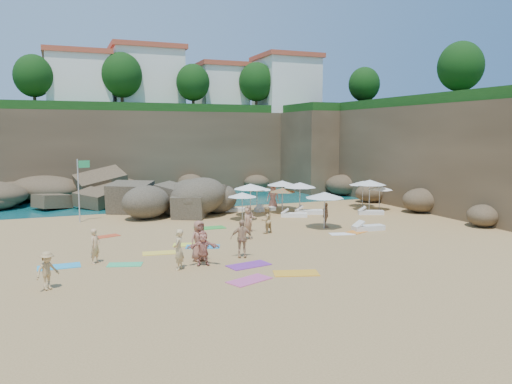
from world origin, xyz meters
name	(u,v)px	position (x,y,z in m)	size (l,w,h in m)	color
ground	(244,232)	(0.00, 0.00, 0.00)	(120.00, 120.00, 0.00)	tan
seawater	(154,184)	(0.00, 30.00, 0.00)	(120.00, 120.00, 0.00)	#0C4751
cliff_back	(180,151)	(2.00, 25.00, 4.00)	(44.00, 8.00, 8.00)	brown
cliff_right	(414,155)	(19.00, 8.00, 4.00)	(8.00, 30.00, 8.00)	brown
cliff_corner	(326,150)	(17.00, 20.00, 4.00)	(10.00, 12.00, 8.00)	brown
rock_promontory	(50,206)	(-11.00, 16.00, 0.00)	(12.00, 7.00, 2.00)	brown
clifftop_buildings	(186,83)	(2.96, 25.79, 11.24)	(28.48, 9.48, 7.00)	white
clifftop_trees	(220,78)	(4.78, 19.52, 11.26)	(35.60, 23.82, 4.40)	#11380F
rock_outcrop	(182,214)	(-1.94, 7.75, 0.00)	(7.23, 5.42, 2.89)	brown
flag_pole	(80,182)	(-8.91, 7.03, 2.70)	(0.81, 0.28, 4.23)	silver
parasol_0	(250,186)	(2.43, 5.13, 2.14)	(2.46, 2.46, 2.33)	silver
parasol_1	(257,188)	(3.37, 6.25, 1.89)	(2.18, 2.18, 2.06)	silver
parasol_2	(282,183)	(5.81, 7.11, 2.07)	(2.39, 2.39, 2.26)	silver
parasol_3	(363,183)	(12.38, 5.92, 1.93)	(2.22, 2.22, 2.10)	silver
parasol_5	(300,185)	(6.31, 5.04, 2.10)	(2.43, 2.43, 2.29)	silver
parasol_6	(283,190)	(5.06, 5.38, 1.75)	(2.01, 2.01, 1.90)	silver
parasol_7	(370,182)	(11.82, 4.17, 2.18)	(2.51, 2.51, 2.37)	silver
parasol_8	(380,188)	(12.65, 4.04, 1.72)	(1.99, 1.99, 1.88)	silver
parasol_9	(242,195)	(1.30, 3.77, 1.75)	(2.02, 2.02, 1.91)	silver
parasol_11	(325,195)	(5.02, -0.91, 2.11)	(2.43, 2.43, 2.30)	silver
lounger_0	(235,210)	(2.10, 7.55, 0.13)	(1.62, 0.54, 0.25)	white
lounger_1	(309,212)	(6.71, 4.38, 0.16)	(2.04, 0.68, 0.32)	white
lounger_2	(265,209)	(4.30, 6.90, 0.13)	(1.70, 0.57, 0.26)	white
lounger_3	(294,215)	(5.18, 3.68, 0.14)	(1.84, 0.61, 0.29)	white
lounger_4	(371,212)	(10.89, 2.59, 0.14)	(1.83, 0.61, 0.28)	silver
lounger_5	(368,228)	(7.26, -2.41, 0.15)	(1.99, 0.66, 0.31)	silver
towel_0	(59,267)	(-10.40, -4.34, 0.02)	(1.81, 0.91, 0.03)	#29A5DC
towel_1	(249,280)	(-3.23, -9.41, 0.02)	(1.82, 0.91, 0.03)	#CA4E8A
towel_2	(296,273)	(-1.02, -9.20, 0.02)	(1.90, 0.95, 0.03)	gold
towel_3	(125,265)	(-7.62, -5.06, 0.01)	(1.53, 0.77, 0.03)	#38C478
towel_4	(159,253)	(-5.75, -3.45, 0.01)	(1.63, 0.82, 0.03)	yellow
towel_6	(249,265)	(-2.43, -7.25, 0.02)	(1.92, 0.96, 0.03)	#7B2E96
towel_7	(107,236)	(-7.82, 1.68, 0.01)	(1.46, 0.73, 0.03)	#CF4624
towel_8	(203,247)	(-3.37, -2.94, 0.02)	(1.76, 0.88, 0.03)	#258EC5
towel_10	(358,231)	(6.46, -2.51, 0.01)	(1.70, 0.85, 0.03)	orange
towel_11	(210,228)	(-1.57, 1.87, 0.02)	(1.90, 0.95, 0.03)	green
towel_12	(189,245)	(-3.93, -2.22, 0.01)	(1.68, 0.84, 0.03)	#E4E93D
towel_13	(342,234)	(5.16, -2.79, 0.01)	(1.45, 0.72, 0.03)	white
person_stand_0	(95,246)	(-8.83, -4.30, 0.80)	(0.59, 0.39, 1.61)	tan
person_stand_1	(266,220)	(1.11, -0.88, 0.80)	(0.77, 0.60, 1.59)	tan
person_stand_2	(199,196)	(0.22, 10.84, 0.90)	(1.16, 0.48, 1.79)	#E6B082
person_stand_3	(326,215)	(5.27, -0.65, 0.79)	(0.93, 0.39, 1.59)	#A37451
person_stand_4	(273,197)	(5.22, 7.52, 0.95)	(0.93, 0.51, 1.91)	tan
person_stand_5	(132,197)	(-4.94, 11.81, 0.96)	(1.78, 0.51, 1.91)	tan
person_stand_6	(179,250)	(-5.52, -6.74, 0.90)	(0.65, 0.43, 1.79)	tan
person_lie_0	(48,285)	(-10.80, -7.69, 0.20)	(0.95, 1.47, 0.39)	tan
person_lie_1	(242,253)	(-2.22, -5.73, 0.22)	(1.06, 1.81, 0.44)	tan
person_lie_2	(199,256)	(-4.30, -5.64, 0.25)	(0.92, 1.88, 0.50)	#9F654F
person_lie_3	(203,261)	(-4.35, -6.49, 0.21)	(1.44, 1.55, 0.41)	tan
person_lie_4	(248,236)	(-0.53, -2.13, 0.21)	(0.63, 1.74, 0.42)	#A87654
person_lie_5	(249,227)	(0.34, -0.10, 0.29)	(0.75, 1.54, 0.58)	tan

